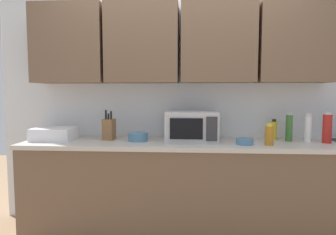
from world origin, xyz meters
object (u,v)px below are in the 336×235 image
Objects in this scene: bottle_green_oil at (289,128)px; bottle_yellow_mustard at (274,130)px; microwave at (192,126)px; bowl_ceramic_small at (138,137)px; bottle_white_jar at (308,128)px; dish_rack at (55,134)px; bottle_red_sauce at (327,128)px; bowl_mixing_large at (245,141)px; bottle_amber_vinegar at (269,135)px; knife_block at (109,129)px.

bottle_yellow_mustard is (-0.11, 0.10, -0.04)m from bottle_green_oil.
bowl_ceramic_small is (-0.50, -0.02, -0.10)m from microwave.
bottle_white_jar is 0.99× the size of bottle_green_oil.
dish_rack is (-1.31, -0.02, -0.08)m from microwave.
bottle_white_jar is 0.16m from bottle_red_sauce.
bottle_green_oil reaches higher than bottle_yellow_mustard.
dish_rack is 2.22m from bottle_green_oil.
bottle_yellow_mustard is at bearing 136.45° from bottle_green_oil.
microwave is at bearing -178.60° from bottle_white_jar.
bottle_white_jar is at bearing 15.60° from bowl_mixing_large.
dish_rack is 1.44× the size of bottle_green_oil.
bottle_yellow_mustard reaches higher than dish_rack.
microwave is 1.31m from dish_rack.
dish_rack is 1.99m from bottle_amber_vinegar.
microwave is 1.66× the size of knife_block.
bottle_amber_vinegar is 0.58m from bottle_red_sauce.
bottle_red_sauce is at bearing -12.64° from bottle_green_oil.
bottle_amber_vinegar is 1.18m from bowl_ceramic_small.
bottle_yellow_mustard is at bearing 11.70° from microwave.
dish_rack is at bearing -179.10° from microwave.
bottle_red_sauce is (2.53, 0.01, 0.07)m from dish_rack.
microwave is at bearing -3.12° from knife_block.
knife_block is (0.51, 0.06, 0.04)m from dish_rack.
bottle_white_jar is (1.87, -0.02, 0.02)m from knife_block.
dish_rack is at bearing -179.70° from bottle_red_sauce.
bottle_yellow_mustard is 1.32m from bowl_ceramic_small.
bowl_ceramic_small is (0.81, 0.00, -0.02)m from dish_rack.
bottle_red_sauce is (0.15, -0.03, 0.01)m from bottle_white_jar.
bottle_amber_vinegar is 0.45m from bottle_white_jar.
bottle_yellow_mustard is (-0.27, 0.14, -0.03)m from bottle_white_jar.
microwave is 1.07m from bottle_white_jar.
bottle_amber_vinegar is at bearing -164.17° from bottle_red_sauce.
bottle_green_oil is (0.91, 0.06, -0.01)m from microwave.
bottle_yellow_mustard is at bearing 4.38° from knife_block.
bottle_red_sauce reaches higher than bottle_green_oil.
bowl_ceramic_small is at bearing -11.82° from knife_block.
dish_rack is 0.52m from knife_block.
knife_block is 1.71m from bottle_green_oil.
bottle_red_sauce reaches higher than dish_rack.
bowl_mixing_large is at bearing -7.31° from bowl_ceramic_small.
bottle_white_jar is (2.38, 0.05, 0.07)m from dish_rack.
knife_block is at bearing 178.56° from bottle_red_sauce.
bottle_yellow_mustard is at bearing 42.51° from bowl_mixing_large.
bowl_mixing_large is at bearing -8.37° from knife_block.
bottle_green_oil is at bearing 166.92° from bottle_white_jar.
bottle_green_oil is 0.95× the size of bottle_red_sauce.
knife_block is 1.53× the size of bottle_amber_vinegar.
bowl_mixing_large is at bearing -164.40° from bottle_white_jar.
knife_block reaches higher than dish_rack.
bottle_green_oil reaches higher than dish_rack.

